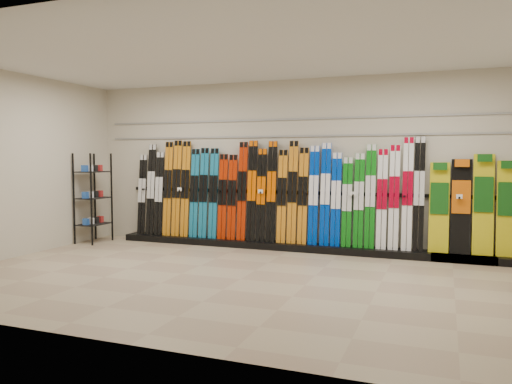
% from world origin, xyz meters
% --- Properties ---
extents(floor, '(8.00, 8.00, 0.00)m').
position_xyz_m(floor, '(0.00, 0.00, 0.00)').
color(floor, tan).
rests_on(floor, ground).
extents(back_wall, '(8.00, 0.00, 8.00)m').
position_xyz_m(back_wall, '(0.00, 2.50, 1.50)').
color(back_wall, beige).
rests_on(back_wall, floor).
extents(left_wall, '(0.00, 5.00, 5.00)m').
position_xyz_m(left_wall, '(-4.00, 0.00, 1.50)').
color(left_wall, beige).
rests_on(left_wall, floor).
extents(ceiling, '(8.00, 8.00, 0.00)m').
position_xyz_m(ceiling, '(0.00, 0.00, 3.00)').
color(ceiling, silver).
rests_on(ceiling, back_wall).
extents(ski_rack_base, '(8.00, 0.40, 0.12)m').
position_xyz_m(ski_rack_base, '(0.22, 2.28, 0.06)').
color(ski_rack_base, black).
rests_on(ski_rack_base, floor).
extents(skis, '(5.37, 0.19, 1.84)m').
position_xyz_m(skis, '(-0.45, 2.31, 0.97)').
color(skis, black).
rests_on(skis, ski_rack_base).
extents(snowboards, '(1.58, 0.24, 1.56)m').
position_xyz_m(snowboards, '(3.08, 2.35, 0.85)').
color(snowboards, gold).
rests_on(snowboards, ski_rack_base).
extents(accessory_rack, '(0.40, 0.60, 1.70)m').
position_xyz_m(accessory_rack, '(-3.75, 1.70, 0.85)').
color(accessory_rack, black).
rests_on(accessory_rack, floor).
extents(slatwall_rail_0, '(7.60, 0.02, 0.03)m').
position_xyz_m(slatwall_rail_0, '(0.00, 2.48, 2.00)').
color(slatwall_rail_0, gray).
rests_on(slatwall_rail_0, back_wall).
extents(slatwall_rail_1, '(7.60, 0.02, 0.03)m').
position_xyz_m(slatwall_rail_1, '(0.00, 2.48, 2.30)').
color(slatwall_rail_1, gray).
rests_on(slatwall_rail_1, back_wall).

